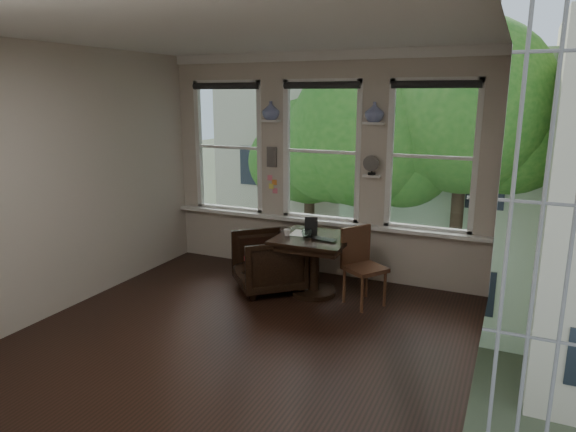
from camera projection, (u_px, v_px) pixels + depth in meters
The scene contains 25 objects.
ground at pixel (244, 336), 5.34m from camera, with size 4.50×4.50×0.00m, color black.
ceiling at pixel (237, 32), 4.64m from camera, with size 4.50×4.50×0.00m, color silver.
wall_back at pixel (322, 166), 6.98m from camera, with size 4.50×4.50×0.00m, color #BEB4A2.
wall_front at pixel (50, 262), 3.00m from camera, with size 4.50×4.50×0.00m, color #BEB4A2.
wall_left at pixel (70, 180), 5.89m from camera, with size 4.50×4.50×0.00m, color #BEB4A2.
wall_right at pixel (487, 217), 4.09m from camera, with size 4.50×4.50×0.00m, color #BEB4A2.
window_left at pixel (230, 147), 7.52m from camera, with size 1.10×0.12×1.90m, color white, non-canonical shape.
window_center at pixel (322, 152), 6.94m from camera, with size 1.10×0.12×1.90m, color white, non-canonical shape.
window_right at pixel (432, 157), 6.35m from camera, with size 1.10×0.12×1.90m, color white, non-canonical shape.
shelf_left at pixel (271, 121), 7.05m from camera, with size 0.26×0.16×0.03m, color white.
shelf_right at pixel (374, 123), 6.46m from camera, with size 0.26×0.16×0.03m, color white.
intercom at pixel (272, 157), 7.19m from camera, with size 0.14×0.06×0.28m, color #59544F.
sticky_notes at pixel (272, 181), 7.27m from camera, with size 0.16×0.01×0.24m, color pink, non-canonical shape.
desk_fan at pixel (372, 168), 6.58m from camera, with size 0.20×0.20×0.24m, color #59544F, non-canonical shape.
vase_left at pixel (271, 111), 7.02m from camera, with size 0.24×0.24×0.25m, color silver.
vase_right at pixel (374, 112), 6.43m from camera, with size 0.24×0.24×0.25m, color silver.
table at pixel (314, 266), 6.39m from camera, with size 0.90×0.90×0.75m, color black, non-canonical shape.
armchair_left at pixel (268, 262), 6.55m from camera, with size 0.80×0.82×0.75m, color black.
cushion_red at pixel (268, 256), 6.53m from camera, with size 0.45×0.45×0.06m, color maroon.
side_chair_right at pixel (365, 268), 6.05m from camera, with size 0.42×0.42×0.92m, color #4D281B, non-canonical shape.
laptop at pixel (322, 240), 6.09m from camera, with size 0.31×0.20×0.02m, color black.
mug at pixel (287, 232), 6.34m from camera, with size 0.09×0.09×0.08m, color white.
drinking_glass at pixel (307, 234), 6.24m from camera, with size 0.13×0.13×0.10m, color white.
tablet at pixel (311, 226), 6.37m from camera, with size 0.16×0.02×0.22m, color black.
papers at pixel (300, 233), 6.46m from camera, with size 0.22×0.30×0.00m, color silver.
Camera 1 is at (2.45, -4.27, 2.45)m, focal length 32.00 mm.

